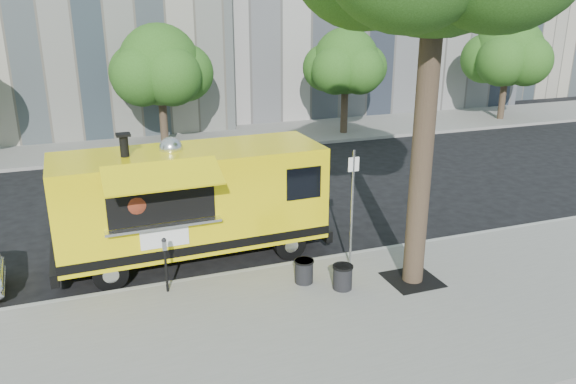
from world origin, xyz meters
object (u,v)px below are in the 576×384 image
at_px(far_tree_b, 160,65).
at_px(far_tree_c, 346,61).
at_px(sign_post, 352,202).
at_px(trash_bin_left, 304,270).
at_px(food_truck, 191,200).
at_px(far_tree_d, 508,52).
at_px(trash_bin_right, 343,276).
at_px(parking_meter, 165,258).

height_order(far_tree_b, far_tree_c, far_tree_b).
height_order(far_tree_c, sign_post, far_tree_c).
bearing_deg(trash_bin_left, sign_post, 17.65).
xyz_separation_m(food_truck, trash_bin_left, (2.15, -2.50, -1.19)).
bearing_deg(sign_post, far_tree_d, 40.70).
distance_m(far_tree_c, far_tree_d, 10.00).
xyz_separation_m(far_tree_d, trash_bin_right, (-17.16, -15.20, -3.43)).
xyz_separation_m(far_tree_b, food_truck, (-1.03, -12.21, -2.19)).
bearing_deg(far_tree_d, trash_bin_right, -138.46).
xyz_separation_m(sign_post, food_truck, (-3.58, 2.04, -0.21)).
height_order(far_tree_b, food_truck, far_tree_b).
relative_size(far_tree_c, sign_post, 1.74).
xyz_separation_m(parking_meter, food_truck, (0.97, 1.84, 0.66)).
height_order(far_tree_d, trash_bin_left, far_tree_d).
height_order(food_truck, trash_bin_right, food_truck).
bearing_deg(trash_bin_left, far_tree_c, 61.31).
relative_size(parking_meter, trash_bin_left, 2.36).
xyz_separation_m(far_tree_b, sign_post, (2.55, -14.25, -1.98)).
distance_m(food_truck, trash_bin_right, 4.38).
relative_size(food_truck, trash_bin_right, 12.29).
bearing_deg(trash_bin_right, food_truck, 132.89).
bearing_deg(trash_bin_left, food_truck, 130.73).
height_order(far_tree_c, trash_bin_right, far_tree_c).
xyz_separation_m(far_tree_b, far_tree_d, (19.00, -0.10, 0.06)).
distance_m(food_truck, trash_bin_left, 3.50).
bearing_deg(sign_post, far_tree_b, 100.15).
xyz_separation_m(far_tree_b, trash_bin_left, (1.12, -14.71, -3.38)).
bearing_deg(far_tree_c, parking_meter, -128.66).
xyz_separation_m(far_tree_d, food_truck, (-20.03, -12.11, -2.25)).
height_order(far_tree_b, parking_meter, far_tree_b).
relative_size(far_tree_b, food_truck, 0.77).
xyz_separation_m(far_tree_c, parking_meter, (-11.00, -13.75, -2.74)).
bearing_deg(far_tree_c, sign_post, -114.81).
xyz_separation_m(far_tree_c, far_tree_d, (10.00, 0.20, 0.17)).
bearing_deg(trash_bin_right, far_tree_b, 96.86).
relative_size(trash_bin_left, trash_bin_right, 0.98).
relative_size(far_tree_d, parking_meter, 4.23).
bearing_deg(sign_post, food_truck, 150.35).
height_order(far_tree_c, parking_meter, far_tree_c).
relative_size(far_tree_b, parking_meter, 4.12).
height_order(trash_bin_left, trash_bin_right, trash_bin_right).
relative_size(far_tree_c, trash_bin_left, 9.20).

